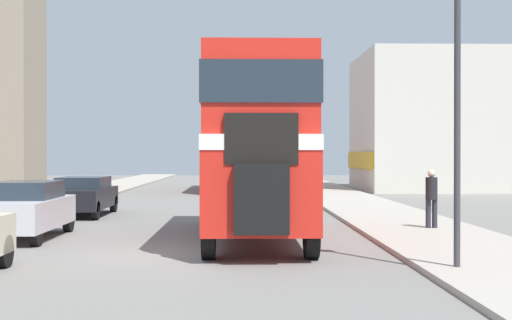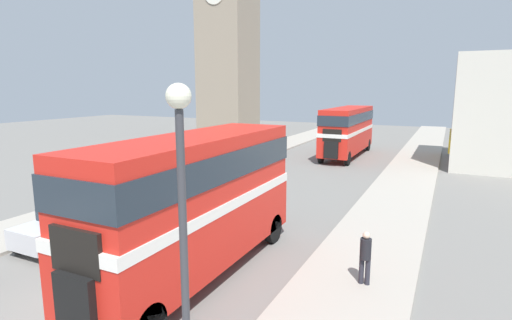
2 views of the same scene
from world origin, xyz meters
TOP-DOWN VIEW (x-y plane):
  - ground_plane at (0.00, 0.00)m, footprint 120.00×120.00m
  - double_decker_bus at (2.10, 3.07)m, footprint 2.45×9.29m
  - bus_distant at (1.03, 27.72)m, footprint 2.43×10.44m
  - car_parked_mid at (-3.89, 3.24)m, footprint 1.67×4.10m
  - car_parked_far at (-3.91, 10.15)m, footprint 1.79×4.28m
  - pedestrian_walking at (7.07, 4.52)m, footprint 0.33×0.33m
  - street_lamp at (5.67, -2.41)m, footprint 0.36×0.36m

SIDE VIEW (x-z plane):
  - ground_plane at x=0.00m, z-range 0.00..0.00m
  - car_parked_far at x=-3.91m, z-range 0.04..1.42m
  - car_parked_mid at x=-3.89m, z-range 0.03..1.51m
  - pedestrian_walking at x=7.07m, z-range 0.23..1.86m
  - bus_distant at x=1.03m, z-range 0.41..4.65m
  - double_decker_bus at x=2.10m, z-range 0.42..4.90m
  - street_lamp at x=5.67m, z-range 1.03..6.89m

